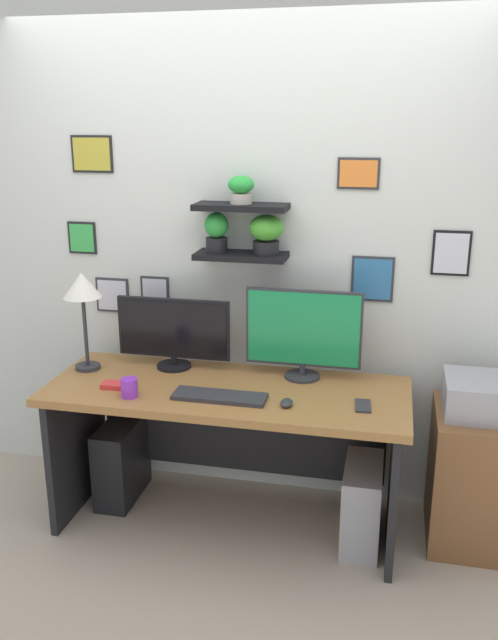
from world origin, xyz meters
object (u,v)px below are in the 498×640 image
Objects in this scene: desk at (230,421)px; cell_phone at (363,406)px; printer at (486,397)px; scissors_tray at (114,385)px; monitor_right at (303,332)px; keyboard at (220,397)px; computer_tower_left at (122,460)px; computer_mouse at (287,403)px; drawer_cabinet at (477,476)px; desk_lamp at (82,292)px; monitor_left at (173,332)px; coffee_mug at (129,388)px; computer_tower_right at (362,504)px.

desk is 12.57× the size of cell_phone.
scissors_tray is at bearing -171.65° from printer.
desk is 3.04× the size of monitor_right.
computer_tower_left is (-0.63, 0.25, -0.54)m from keyboard.
computer_mouse reaches higher than computer_tower_left.
desk_lamp is at bearing -178.66° from drawer_cabinet.
computer_mouse is 0.13× the size of drawer_cabinet.
monitor_right reaches higher than keyboard.
monitor_left is 0.43m from scissors_tray.
keyboard is 3.14× the size of cell_phone.
cell_phone is at bearing -43.39° from monitor_right.
coffee_mug is at bearing -168.10° from drawer_cabinet.
printer is (0.90, 0.29, -0.01)m from computer_mouse.
monitor_right is 0.91m from printer.
scissors_tray is at bearing -68.22° from computer_tower_left.
monitor_right is at bearing 29.10° from coffee_mug.
keyboard is 1.07× the size of computer_tower_right.
drawer_cabinet is at bearing -5.05° from monitor_right.
monitor_right is 0.50m from cell_phone.
monitor_right is 0.54m from keyboard.
scissors_tray is 0.28× the size of computer_tower_left.
printer is 0.93× the size of computer_tower_right.
keyboard is 0.86× the size of desk_lamp.
monitor_right is at bearing 145.63° from computer_tower_right.
cell_phone is at bearing -8.94° from computer_tower_left.
cell_phone is at bearing -7.12° from desk_lamp.
monitor_left reaches higher than coffee_mug.
monitor_left is 0.89× the size of drawer_cabinet.
printer is at bearing -2.85° from monitor_left.
monitor_left is 4.99× the size of scissors_tray.
desk_lamp is 4.27× the size of scissors_tray.
desk_lamp is 1.74m from computer_tower_right.
desk_lamp is at bearing -178.66° from printer.
printer reaches higher than keyboard.
cell_phone is at bearing 1.50° from scissors_tray.
monitor_left reaches higher than cell_phone.
drawer_cabinet is at bearing 8.35° from scissors_tray.
scissors_tray is at bearing -161.99° from desk.
keyboard is 3.67× the size of scissors_tray.
computer_mouse is 0.35m from cell_phone.
desk is 0.44m from computer_mouse.
scissors_tray is 1.82m from drawer_cabinet.
monitor_right is at bearing 6.35° from desk_lamp.
computer_tower_left is 1.06× the size of computer_tower_right.
drawer_cabinet is at bearing 17.88° from cell_phone.
desk is 19.55× the size of computer_mouse.
computer_mouse is (0.32, -0.21, 0.22)m from desk.
monitor_right is 0.86× the size of drawer_cabinet.
monitor_right is 0.43m from computer_mouse.
desk_lamp is at bearing 138.72° from scissors_tray.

